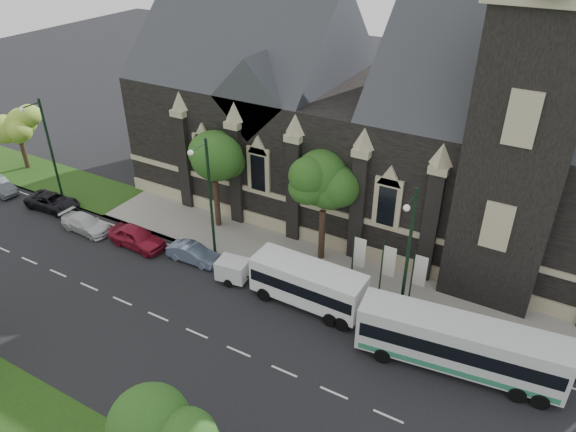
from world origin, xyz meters
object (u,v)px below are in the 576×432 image
Objects in this scene: street_lamp_mid at (208,193)px; car_far_black at (53,202)px; street_lamp_near at (408,251)px; banner_flag_right at (417,273)px; car_far_red at (137,237)px; tree_walk_far at (19,123)px; sedan at (193,253)px; banner_flag_left at (357,255)px; tour_coach at (459,344)px; street_lamp_far at (48,146)px; box_trailer at (233,269)px; tree_walk_right at (328,186)px; shuttle_bus at (308,283)px; banner_flag_center at (386,264)px; car_far_white at (86,224)px.

street_lamp_mid is 1.89× the size of car_far_black.
banner_flag_right is (0.29, 1.91, -2.73)m from street_lamp_near.
tree_walk_far is at bearing 76.60° from car_far_red.
street_lamp_near is 2.32× the size of sedan.
banner_flag_left is 0.36× the size of tour_coach.
street_lamp_mid and street_lamp_far have the same top height.
street_lamp_mid is at bearing 141.70° from box_trailer.
street_lamp_mid reaches higher than tour_coach.
tree_walk_right reaches higher than car_far_red.
car_far_black is (-15.56, -1.11, -4.45)m from street_lamp_mid.
car_far_red is at bearing -156.81° from tree_walk_right.
tour_coach is at bearing -9.64° from box_trailer.
street_lamp_near is 3.34m from banner_flag_right.
tree_walk_far is 0.57× the size of tour_coach.
street_lamp_far is 4.61m from car_far_black.
sedan is at bearing -179.84° from shuttle_bus.
tree_walk_right is 6.36m from banner_flag_center.
street_lamp_near reaches higher than tree_walk_right.
banner_flag_left is 0.84× the size of car_far_black.
tree_walk_far reaches higher than banner_flag_left.
street_lamp_far is 26.50m from banner_flag_left.
street_lamp_far is at bearing -175.85° from banner_flag_left.
car_far_black is (-10.03, 0.73, -0.12)m from car_far_red.
car_far_black is at bearing -173.83° from banner_flag_center.
car_far_black is at bearing 170.17° from box_trailer.
shuttle_bus is (-9.56, 0.82, -0.10)m from tour_coach.
street_lamp_far is (-23.21, -3.62, -0.71)m from tree_walk_right.
tour_coach is at bearing -35.71° from banner_flag_center.
car_far_white is at bearing -21.78° from street_lamp_far.
shuttle_bus is 24.04m from car_far_black.
street_lamp_near reaches higher than banner_flag_left.
street_lamp_near is at bearing -28.06° from tree_walk_right.
car_far_black is at bearing -174.24° from banner_flag_right.
car_far_black is at bearing -26.89° from tree_walk_far.
street_lamp_far is at bearing 17.78° from car_far_black.
tree_walk_far is 1.57× the size of banner_flag_center.
banner_flag_center is (36.11, -1.18, -2.24)m from tree_walk_far.
tour_coach is 3.63× the size of box_trailer.
box_trailer is at bearing 171.33° from tour_coach.
street_lamp_mid is 0.82× the size of tour_coach.
banner_flag_center is at bearing 137.39° from tour_coach.
banner_flag_right reaches higher than box_trailer.
car_far_white is at bearing -170.61° from banner_flag_right.
banner_flag_left is at bearing -75.01° from car_far_red.
car_far_white is at bearing 92.93° from sedan.
banner_flag_left is 4.00m from banner_flag_right.
street_lamp_mid is at bearing -7.37° from tree_walk_far.
car_far_red is at bearing -161.60° from street_lamp_mid.
banner_flag_center reaches higher than box_trailer.
banner_flag_right reaches higher than tour_coach.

